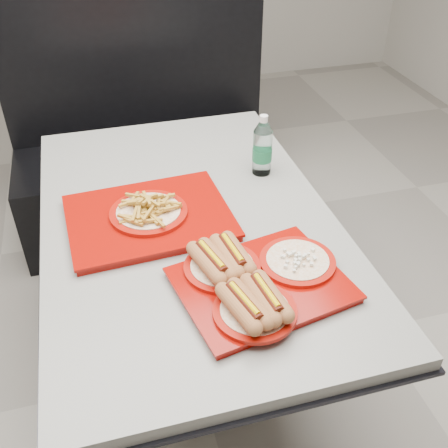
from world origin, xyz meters
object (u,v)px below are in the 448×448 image
object	(u,v)px
diner_table	(190,257)
water_bottle	(262,149)
booth_bench	(146,152)
tray_near	(255,280)
tray_far	(149,214)

from	to	relation	value
diner_table	water_bottle	bearing A→B (deg)	32.93
booth_bench	tray_near	size ratio (longest dim) A/B	2.78
water_bottle	diner_table	bearing A→B (deg)	-147.07
tray_far	water_bottle	distance (m)	0.48
tray_near	tray_far	xyz separation A→B (m)	(-0.22, 0.38, -0.01)
tray_far	water_bottle	size ratio (longest dim) A/B	2.35
water_bottle	tray_near	bearing A→B (deg)	-110.32
booth_bench	tray_far	bearing A→B (deg)	-96.38
diner_table	booth_bench	size ratio (longest dim) A/B	1.05
tray_near	water_bottle	distance (m)	0.61
tray_near	booth_bench	bearing A→B (deg)	93.93
diner_table	tray_near	xyz separation A→B (m)	(0.10, -0.37, 0.20)
diner_table	tray_far	size ratio (longest dim) A/B	2.75
diner_table	tray_near	world-z (taller)	tray_near
diner_table	booth_bench	bearing A→B (deg)	90.00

